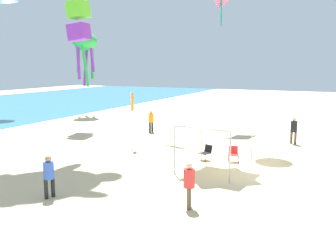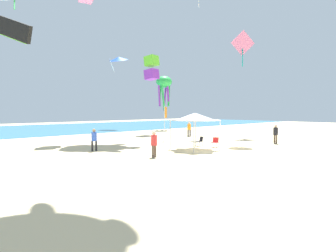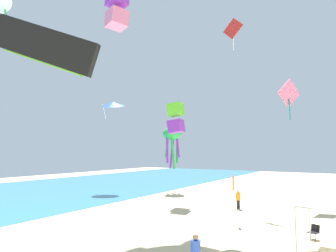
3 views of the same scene
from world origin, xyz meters
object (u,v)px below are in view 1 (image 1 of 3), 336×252
at_px(person_kite_handler, 189,181).
at_px(canopy_tent, 215,119).
at_px(folding_chair_facing_ocean, 233,153).
at_px(person_by_tent, 151,119).
at_px(person_near_umbrella, 294,128).
at_px(person_beachcomber, 49,173).
at_px(folding_chair_near_cooler, 206,151).
at_px(banner_flag, 132,114).
at_px(kite_octopus_green, 85,44).
at_px(kite_box_lime, 79,21).
at_px(beach_umbrella, 269,129).

bearing_deg(person_kite_handler, canopy_tent, -10.13).
relative_size(folding_chair_facing_ocean, person_by_tent, 0.47).
distance_m(canopy_tent, folding_chair_facing_ocean, 3.04).
relative_size(person_near_umbrella, person_beachcomber, 1.04).
relative_size(person_near_umbrella, person_by_tent, 1.03).
xyz_separation_m(folding_chair_facing_ocean, person_kite_handler, (-7.13, -0.31, 0.54)).
bearing_deg(person_beachcomber, person_by_tent, -152.81).
xyz_separation_m(person_kite_handler, person_by_tent, (12.99, 8.35, 0.00)).
bearing_deg(folding_chair_near_cooler, person_beachcomber, -92.60).
height_order(canopy_tent, banner_flag, banner_flag).
distance_m(folding_chair_near_cooler, kite_octopus_green, 22.49).
height_order(person_kite_handler, kite_box_lime, kite_box_lime).
bearing_deg(folding_chair_near_cooler, beach_umbrella, 48.28).
height_order(person_near_umbrella, kite_box_lime, kite_box_lime).
height_order(person_by_tent, person_beachcomber, person_by_tent).
bearing_deg(kite_octopus_green, person_beachcomber, 117.38).
xyz_separation_m(person_by_tent, kite_octopus_green, (6.32, 10.84, 6.22)).
relative_size(canopy_tent, person_near_umbrella, 1.81).
bearing_deg(beach_umbrella, person_by_tent, 64.57).
height_order(person_beachcomber, kite_octopus_green, kite_octopus_green).
xyz_separation_m(canopy_tent, kite_octopus_green, (14.35, 18.51, 4.66)).
bearing_deg(kite_octopus_green, person_near_umbrella, 157.54).
height_order(folding_chair_near_cooler, person_beachcomber, person_beachcomber).
xyz_separation_m(person_by_tent, person_beachcomber, (-14.31, -3.04, -0.01)).
xyz_separation_m(person_kite_handler, person_beachcomber, (-1.32, 5.32, -0.01)).
distance_m(banner_flag, kite_box_lime, 11.32).
bearing_deg(person_beachcomber, folding_chair_near_cooler, 171.51).
bearing_deg(canopy_tent, kite_box_lime, 60.95).
xyz_separation_m(beach_umbrella, folding_chair_facing_ocean, (-1.27, 1.61, -1.22)).
height_order(person_near_umbrella, kite_octopus_green, kite_octopus_green).
xyz_separation_m(person_near_umbrella, person_by_tent, (-0.26, 10.41, -0.03)).
xyz_separation_m(canopy_tent, banner_flag, (2.69, 6.22, -0.45)).
relative_size(banner_flag, person_kite_handler, 2.04).
distance_m(banner_flag, person_near_umbrella, 10.62).
height_order(banner_flag, person_near_umbrella, banner_flag).
distance_m(folding_chair_near_cooler, person_kite_handler, 7.08).
xyz_separation_m(person_by_tent, kite_box_lime, (-0.26, 6.32, 7.59)).
distance_m(folding_chair_facing_ocean, person_beachcomber, 9.84).
distance_m(person_beachcomber, kite_box_lime, 18.51).
height_order(folding_chair_near_cooler, banner_flag, banner_flag).
relative_size(person_kite_handler, person_by_tent, 1.00).
distance_m(canopy_tent, person_beachcomber, 7.96).
distance_m(folding_chair_near_cooler, banner_flag, 5.48).
bearing_deg(person_by_tent, banner_flag, -156.26).
bearing_deg(beach_umbrella, canopy_tent, 150.04).
height_order(beach_umbrella, person_by_tent, beach_umbrella).
bearing_deg(folding_chair_facing_ocean, kite_box_lime, 140.58).
bearing_deg(canopy_tent, person_beachcomber, 143.59).
distance_m(beach_umbrella, person_near_umbrella, 4.95).
xyz_separation_m(person_near_umbrella, kite_octopus_green, (6.06, 21.25, 6.19)).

